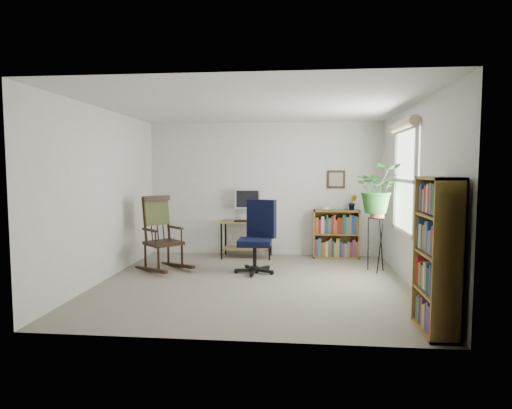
# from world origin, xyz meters

# --- Properties ---
(floor) EXTENTS (4.20, 4.00, 0.00)m
(floor) POSITION_xyz_m (0.00, 0.00, 0.00)
(floor) COLOR gray
(floor) RESTS_ON ground
(ceiling) EXTENTS (4.20, 4.00, 0.00)m
(ceiling) POSITION_xyz_m (0.00, 0.00, 2.40)
(ceiling) COLOR silver
(ceiling) RESTS_ON ground
(wall_back) EXTENTS (4.20, 0.00, 2.40)m
(wall_back) POSITION_xyz_m (0.00, 2.00, 1.20)
(wall_back) COLOR silver
(wall_back) RESTS_ON ground
(wall_front) EXTENTS (4.20, 0.00, 2.40)m
(wall_front) POSITION_xyz_m (0.00, -2.00, 1.20)
(wall_front) COLOR silver
(wall_front) RESTS_ON ground
(wall_left) EXTENTS (0.00, 4.00, 2.40)m
(wall_left) POSITION_xyz_m (-2.10, 0.00, 1.20)
(wall_left) COLOR silver
(wall_left) RESTS_ON ground
(wall_right) EXTENTS (0.00, 4.00, 2.40)m
(wall_right) POSITION_xyz_m (2.10, 0.00, 1.20)
(wall_right) COLOR silver
(wall_right) RESTS_ON ground
(window) EXTENTS (0.12, 1.20, 1.50)m
(window) POSITION_xyz_m (2.06, 0.30, 1.40)
(window) COLOR silver
(window) RESTS_ON wall_right
(desk) EXTENTS (0.90, 0.50, 0.65)m
(desk) POSITION_xyz_m (-0.29, 1.70, 0.33)
(desk) COLOR olive
(desk) RESTS_ON floor
(monitor) EXTENTS (0.46, 0.16, 0.56)m
(monitor) POSITION_xyz_m (-0.29, 1.84, 0.93)
(monitor) COLOR silver
(monitor) RESTS_ON desk
(keyboard) EXTENTS (0.40, 0.15, 0.02)m
(keyboard) POSITION_xyz_m (-0.29, 1.58, 0.66)
(keyboard) COLOR black
(keyboard) RESTS_ON desk
(office_chair) EXTENTS (0.79, 0.79, 1.11)m
(office_chair) POSITION_xyz_m (-0.04, 0.58, 0.56)
(office_chair) COLOR black
(office_chair) RESTS_ON floor
(rocking_chair) EXTENTS (1.14, 1.13, 1.17)m
(rocking_chair) POSITION_xyz_m (-1.46, 0.62, 0.58)
(rocking_chair) COLOR black
(rocking_chair) RESTS_ON floor
(low_bookshelf) EXTENTS (0.80, 0.27, 0.85)m
(low_bookshelf) POSITION_xyz_m (1.28, 1.82, 0.42)
(low_bookshelf) COLOR olive
(low_bookshelf) RESTS_ON floor
(tall_bookshelf) EXTENTS (0.28, 0.65, 1.49)m
(tall_bookshelf) POSITION_xyz_m (1.92, -1.60, 0.75)
(tall_bookshelf) COLOR olive
(tall_bookshelf) RESTS_ON floor
(plant_stand) EXTENTS (0.33, 0.33, 0.97)m
(plant_stand) POSITION_xyz_m (1.80, 0.83, 0.48)
(plant_stand) COLOR black
(plant_stand) RESTS_ON floor
(spider_plant) EXTENTS (1.69, 1.88, 1.47)m
(spider_plant) POSITION_xyz_m (1.80, 0.83, 1.63)
(spider_plant) COLOR #216021
(spider_plant) RESTS_ON plant_stand
(potted_plant_small) EXTENTS (0.13, 0.24, 0.11)m
(potted_plant_small) POSITION_xyz_m (1.56, 1.83, 0.90)
(potted_plant_small) COLOR #216021
(potted_plant_small) RESTS_ON low_bookshelf
(framed_picture) EXTENTS (0.32, 0.04, 0.32)m
(framed_picture) POSITION_xyz_m (1.28, 1.97, 1.38)
(framed_picture) COLOR black
(framed_picture) RESTS_ON wall_back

